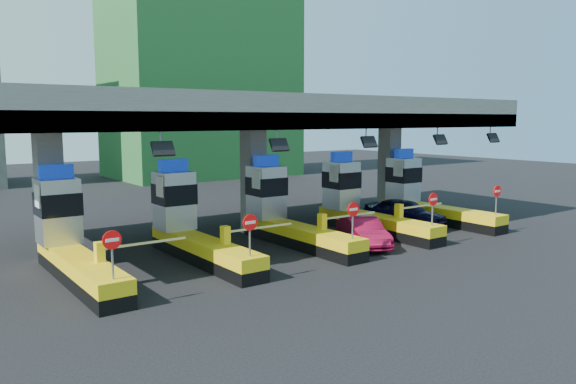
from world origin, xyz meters
TOP-DOWN VIEW (x-y plane):
  - ground at (0.00, 0.00)m, footprint 120.00×120.00m
  - toll_canopy at (0.00, 2.87)m, footprint 28.00×12.09m
  - toll_lane_far_left at (-10.00, 0.28)m, footprint 4.43×8.00m
  - toll_lane_left at (-5.00, 0.28)m, footprint 4.43×8.00m
  - toll_lane_center at (0.00, 0.28)m, footprint 4.43×8.00m
  - toll_lane_right at (5.00, 0.28)m, footprint 4.43×8.00m
  - toll_lane_far_right at (10.00, 0.28)m, footprint 4.43×8.00m
  - bg_building_scaffold at (12.00, 32.00)m, footprint 18.00×12.00m
  - van at (7.57, -0.56)m, footprint 2.61×4.90m
  - red_car at (2.49, -2.63)m, footprint 2.95×4.35m

SIDE VIEW (x-z plane):
  - ground at x=0.00m, z-range 0.00..0.00m
  - red_car at x=2.49m, z-range 0.00..1.36m
  - van at x=7.57m, z-range 0.00..1.59m
  - toll_lane_far_left at x=-10.00m, z-range -0.68..3.47m
  - toll_lane_left at x=-5.00m, z-range -0.68..3.47m
  - toll_lane_center at x=0.00m, z-range -0.68..3.47m
  - toll_lane_right at x=5.00m, z-range -0.68..3.47m
  - toll_lane_far_right at x=10.00m, z-range -0.68..3.47m
  - toll_canopy at x=0.00m, z-range 2.63..9.63m
  - bg_building_scaffold at x=12.00m, z-range 0.00..28.00m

